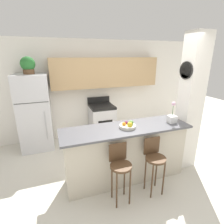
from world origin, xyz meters
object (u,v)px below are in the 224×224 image
object	(u,v)px
stove_range	(102,121)
bar_stool_right	(154,159)
orchid_vase	(172,117)
refrigerator	(35,113)
bar_stool_left	(120,166)
fruit_bowl	(128,125)
potted_plant_on_fridge	(28,65)

from	to	relation	value
stove_range	bar_stool_right	bearing A→B (deg)	-84.19
orchid_vase	refrigerator	bearing A→B (deg)	143.48
refrigerator	bar_stool_left	xyz separation A→B (m)	(1.26, -2.19, -0.28)
refrigerator	fruit_bowl	xyz separation A→B (m)	(1.57, -1.75, 0.15)
refrigerator	stove_range	xyz separation A→B (m)	(1.62, 0.02, -0.42)
stove_range	bar_stool_left	world-z (taller)	stove_range
stove_range	orchid_vase	bearing A→B (deg)	-66.10
refrigerator	potted_plant_on_fridge	size ratio (longest dim) A/B	4.82
refrigerator	bar_stool_right	world-z (taller)	refrigerator
bar_stool_left	fruit_bowl	world-z (taller)	fruit_bowl
refrigerator	potted_plant_on_fridge	xyz separation A→B (m)	(-0.00, 0.00, 1.07)
fruit_bowl	potted_plant_on_fridge	bearing A→B (deg)	131.83
bar_stool_right	potted_plant_on_fridge	world-z (taller)	potted_plant_on_fridge
potted_plant_on_fridge	fruit_bowl	distance (m)	2.53
bar_stool_right	orchid_vase	xyz separation A→B (m)	(0.58, 0.40, 0.49)
potted_plant_on_fridge	bar_stool_left	bearing A→B (deg)	-60.04
bar_stool_right	orchid_vase	world-z (taller)	orchid_vase
refrigerator	bar_stool_left	size ratio (longest dim) A/B	1.91
fruit_bowl	bar_stool_left	bearing A→B (deg)	-125.46
refrigerator	fruit_bowl	world-z (taller)	refrigerator
bar_stool_left	potted_plant_on_fridge	bearing A→B (deg)	119.96
refrigerator	bar_stool_right	distance (m)	2.87
fruit_bowl	stove_range	bearing A→B (deg)	88.47
bar_stool_left	orchid_vase	bearing A→B (deg)	18.95
stove_range	orchid_vase	xyz separation A→B (m)	(0.80, -1.81, 0.63)
refrigerator	potted_plant_on_fridge	world-z (taller)	potted_plant_on_fridge
bar_stool_right	orchid_vase	bearing A→B (deg)	34.55
potted_plant_on_fridge	fruit_bowl	xyz separation A→B (m)	(1.57, -1.76, -0.92)
refrigerator	orchid_vase	world-z (taller)	refrigerator
bar_stool_right	potted_plant_on_fridge	bearing A→B (deg)	130.08
bar_stool_right	bar_stool_left	bearing A→B (deg)	180.00
stove_range	bar_stool_right	xyz separation A→B (m)	(0.22, -2.20, 0.14)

